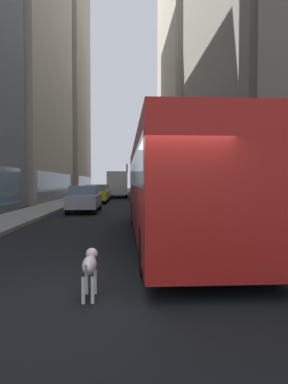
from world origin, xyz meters
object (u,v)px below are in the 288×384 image
(car_silver_sedan, at_px, (85,199))
(box_truck, at_px, (118,184))
(car_white_van, at_px, (101,192))
(car_red_coupe, at_px, (140,192))
(car_blue_hatchback, at_px, (137,190))
(dalmatian_dog, at_px, (90,265))
(car_yellow_taxi, at_px, (97,194))
(car_grey_wagon, at_px, (166,195))
(transit_bus, at_px, (173,184))

(car_silver_sedan, height_order, box_truck, box_truck)
(car_silver_sedan, distance_m, box_truck, 19.51)
(car_silver_sedan, xyz_separation_m, car_white_van, (0.00, 13.25, -0.00))
(car_red_coupe, xyz_separation_m, car_blue_hatchback, (0.00, 7.56, -0.00))
(car_blue_hatchback, distance_m, dalmatian_dog, 35.23)
(car_red_coupe, relative_size, car_white_van, 1.12)
(car_white_van, relative_size, dalmatian_dog, 4.06)
(car_yellow_taxi, xyz_separation_m, car_white_van, (0.00, 4.79, -0.00))
(car_blue_hatchback, bearing_deg, car_white_van, -119.14)
(car_grey_wagon, bearing_deg, car_red_coupe, 100.84)
(car_silver_sedan, xyz_separation_m, car_blue_hatchback, (4.00, 20.43, 0.00))
(transit_bus, xyz_separation_m, car_grey_wagon, (1.60, 13.97, -0.96))
(transit_bus, relative_size, car_white_van, 2.95)
(car_red_coupe, bearing_deg, car_silver_sedan, -107.27)
(transit_bus, distance_m, car_blue_hatchback, 29.91)
(car_grey_wagon, height_order, car_blue_hatchback, same)
(transit_bus, xyz_separation_m, car_silver_sedan, (-4.00, 9.47, -0.96))
(car_grey_wagon, bearing_deg, box_truck, 105.00)
(transit_bus, xyz_separation_m, car_yellow_taxi, (-4.00, 17.93, -0.95))
(box_truck, relative_size, dalmatian_dog, 7.79)
(car_yellow_taxi, bearing_deg, car_grey_wagon, -35.22)
(car_blue_hatchback, xyz_separation_m, box_truck, (-2.40, -0.99, 0.84))
(transit_bus, relative_size, car_silver_sedan, 2.60)
(car_silver_sedan, distance_m, car_white_van, 13.25)
(car_white_van, bearing_deg, dalmatian_dog, -86.16)
(car_red_coupe, relative_size, car_yellow_taxi, 0.99)
(car_grey_wagon, xyz_separation_m, car_red_coupe, (-1.60, 8.36, 0.00))
(transit_bus, height_order, car_yellow_taxi, transit_bus)
(transit_bus, height_order, car_white_van, transit_bus)
(transit_bus, height_order, car_blue_hatchback, transit_bus)
(car_red_coupe, bearing_deg, car_white_van, 174.48)
(car_white_van, bearing_deg, car_yellow_taxi, -90.00)
(car_silver_sedan, distance_m, car_blue_hatchback, 20.81)
(transit_bus, distance_m, dalmatian_dog, 5.82)
(car_blue_hatchback, relative_size, car_white_van, 1.11)
(transit_bus, bearing_deg, car_red_coupe, 90.00)
(car_grey_wagon, relative_size, car_yellow_taxi, 0.93)
(car_grey_wagon, distance_m, car_blue_hatchback, 16.00)
(car_blue_hatchback, bearing_deg, box_truck, -157.48)
(car_yellow_taxi, distance_m, dalmatian_dog, 23.27)
(car_white_van, relative_size, box_truck, 0.52)
(car_blue_hatchback, relative_size, dalmatian_dog, 4.50)
(car_silver_sedan, distance_m, car_red_coupe, 13.47)
(transit_bus, distance_m, car_yellow_taxi, 18.39)
(car_red_coupe, bearing_deg, box_truck, 110.08)
(transit_bus, xyz_separation_m, dalmatian_dog, (-2.12, -5.27, -1.26))
(car_blue_hatchback, height_order, dalmatian_dog, car_blue_hatchback)
(car_yellow_taxi, distance_m, car_blue_hatchback, 12.62)
(dalmatian_dog, bearing_deg, car_yellow_taxi, 94.63)
(transit_bus, distance_m, car_grey_wagon, 14.10)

